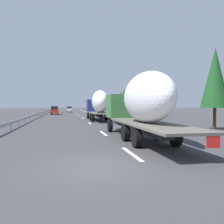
# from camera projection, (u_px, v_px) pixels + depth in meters

# --- Properties ---
(ground_plane) EXTENTS (260.00, 260.00, 0.00)m
(ground_plane) POSITION_uv_depth(u_px,v_px,m) (71.00, 116.00, 48.01)
(ground_plane) COLOR #38383A
(lane_stripe_0) EXTENTS (3.20, 0.20, 0.01)m
(lane_stripe_0) POSITION_uv_depth(u_px,v_px,m) (132.00, 154.00, 11.08)
(lane_stripe_0) COLOR white
(lane_stripe_0) RESTS_ON ground_plane
(lane_stripe_1) EXTENTS (3.20, 0.20, 0.01)m
(lane_stripe_1) POSITION_uv_depth(u_px,v_px,m) (103.00, 133.00, 19.10)
(lane_stripe_1) COLOR white
(lane_stripe_1) RESTS_ON ground_plane
(lane_stripe_2) EXTENTS (3.20, 0.20, 0.01)m
(lane_stripe_2) POSITION_uv_depth(u_px,v_px,m) (90.00, 123.00, 29.51)
(lane_stripe_2) COLOR white
(lane_stripe_2) RESTS_ON ground_plane
(lane_stripe_3) EXTENTS (3.20, 0.20, 0.01)m
(lane_stripe_3) POSITION_uv_depth(u_px,v_px,m) (83.00, 118.00, 40.96)
(lane_stripe_3) COLOR white
(lane_stripe_3) RESTS_ON ground_plane
(lane_stripe_4) EXTENTS (3.20, 0.20, 0.01)m
(lane_stripe_4) POSITION_uv_depth(u_px,v_px,m) (79.00, 115.00, 51.54)
(lane_stripe_4) COLOR white
(lane_stripe_4) RESTS_ON ground_plane
(lane_stripe_5) EXTENTS (3.20, 0.20, 0.01)m
(lane_stripe_5) POSITION_uv_depth(u_px,v_px,m) (77.00, 114.00, 60.61)
(lane_stripe_5) COLOR white
(lane_stripe_5) RESTS_ON ground_plane
(lane_stripe_6) EXTENTS (3.20, 0.20, 0.01)m
(lane_stripe_6) POSITION_uv_depth(u_px,v_px,m) (75.00, 112.00, 72.87)
(lane_stripe_6) COLOR white
(lane_stripe_6) RESTS_ON ground_plane
(lane_stripe_7) EXTENTS (3.20, 0.20, 0.01)m
(lane_stripe_7) POSITION_uv_depth(u_px,v_px,m) (74.00, 112.00, 79.48)
(lane_stripe_7) COLOR white
(lane_stripe_7) RESTS_ON ground_plane
(edge_line_right) EXTENTS (110.00, 0.20, 0.01)m
(edge_line_right) POSITION_uv_depth(u_px,v_px,m) (95.00, 115.00, 53.97)
(edge_line_right) COLOR white
(edge_line_right) RESTS_ON ground_plane
(truck_lead) EXTENTS (12.55, 2.55, 4.25)m
(truck_lead) POSITION_uv_depth(u_px,v_px,m) (99.00, 104.00, 34.69)
(truck_lead) COLOR navy
(truck_lead) RESTS_ON ground_plane
(truck_trailing) EXTENTS (14.34, 2.55, 4.20)m
(truck_trailing) POSITION_uv_depth(u_px,v_px,m) (140.00, 103.00, 15.59)
(truck_trailing) COLOR #387038
(truck_trailing) RESTS_ON ground_plane
(car_white_van) EXTENTS (4.48, 1.75, 1.76)m
(car_white_van) POSITION_uv_depth(u_px,v_px,m) (69.00, 109.00, 75.57)
(car_white_van) COLOR white
(car_white_van) RESTS_ON ground_plane
(car_red_compact) EXTENTS (4.75, 1.75, 1.94)m
(car_red_compact) POSITION_uv_depth(u_px,v_px,m) (55.00, 110.00, 57.41)
(car_red_compact) COLOR red
(car_red_compact) RESTS_ON ground_plane
(road_sign) EXTENTS (0.10, 0.90, 3.18)m
(road_sign) POSITION_uv_depth(u_px,v_px,m) (103.00, 105.00, 50.12)
(road_sign) COLOR gray
(road_sign) RESTS_ON ground_plane
(tree_0) EXTENTS (3.12, 3.12, 5.06)m
(tree_0) POSITION_uv_depth(u_px,v_px,m) (97.00, 103.00, 96.38)
(tree_0) COLOR #472D19
(tree_0) RESTS_ON ground_plane
(tree_1) EXTENTS (2.58, 2.58, 7.49)m
(tree_1) POSITION_uv_depth(u_px,v_px,m) (215.00, 78.00, 22.13)
(tree_1) COLOR #472D19
(tree_1) RESTS_ON ground_plane
(tree_2) EXTENTS (2.58, 2.58, 5.56)m
(tree_2) POSITION_uv_depth(u_px,v_px,m) (121.00, 100.00, 59.73)
(tree_2) COLOR #472D19
(tree_2) RESTS_ON ground_plane
(tree_3) EXTENTS (3.85, 3.85, 5.56)m
(tree_3) POSITION_uv_depth(u_px,v_px,m) (124.00, 98.00, 50.72)
(tree_3) COLOR #472D19
(tree_3) RESTS_ON ground_plane
(guardrail_median) EXTENTS (94.00, 0.10, 0.76)m
(guardrail_median) POSITION_uv_depth(u_px,v_px,m) (41.00, 113.00, 49.78)
(guardrail_median) COLOR #9EA0A5
(guardrail_median) RESTS_ON ground_plane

